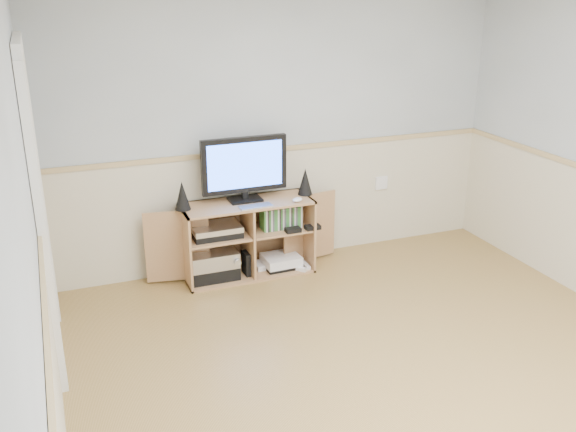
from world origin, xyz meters
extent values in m
cube|color=#AB874C|center=(0.00, 0.00, -0.01)|extent=(4.00, 4.50, 0.02)
cube|color=silver|center=(-2.01, 0.00, 1.25)|extent=(0.02, 4.50, 2.50)
cube|color=silver|center=(0.00, 2.26, 1.25)|extent=(4.00, 0.02, 2.50)
cube|color=beige|center=(0.00, 2.24, 0.50)|extent=(4.00, 0.01, 1.00)
cube|color=tan|center=(0.00, 2.23, 1.02)|extent=(4.00, 0.02, 0.04)
cube|color=#EEE4CE|center=(-1.98, 1.30, 1.00)|extent=(0.03, 0.82, 2.00)
cube|color=tan|center=(-0.39, 2.01, 0.01)|extent=(1.10, 0.41, 0.02)
cube|color=tan|center=(-0.39, 2.01, 0.64)|extent=(1.10, 0.41, 0.02)
cube|color=tan|center=(-0.93, 2.01, 0.33)|extent=(0.02, 0.41, 0.65)
cube|color=tan|center=(0.15, 2.01, 0.33)|extent=(0.02, 0.41, 0.65)
cube|color=tan|center=(-0.39, 2.21, 0.33)|extent=(1.10, 0.02, 0.65)
cube|color=tan|center=(-0.39, 2.01, 0.33)|extent=(0.02, 0.39, 0.61)
cube|color=tan|center=(-0.66, 2.01, 0.38)|extent=(0.52, 0.37, 0.02)
cube|color=tan|center=(-0.11, 2.01, 0.38)|extent=(0.52, 0.37, 0.02)
cube|color=tan|center=(-0.98, 2.07, 0.33)|extent=(0.52, 0.11, 0.61)
cube|color=tan|center=(0.21, 2.07, 0.33)|extent=(0.52, 0.11, 0.61)
cube|color=black|center=(-0.39, 2.06, 0.66)|extent=(0.27, 0.18, 0.02)
cube|color=black|center=(-0.39, 2.06, 0.70)|extent=(0.05, 0.04, 0.06)
cube|color=black|center=(-0.39, 2.06, 0.96)|extent=(0.72, 0.05, 0.46)
cube|color=blue|center=(-0.39, 2.04, 0.96)|extent=(0.64, 0.01, 0.38)
cone|color=black|center=(-0.92, 2.03, 0.77)|extent=(0.13, 0.13, 0.23)
cone|color=black|center=(0.14, 2.03, 0.77)|extent=(0.13, 0.13, 0.23)
cube|color=silver|center=(-0.36, 1.87, 0.66)|extent=(0.28, 0.12, 0.01)
ellipsoid|color=white|center=(0.01, 1.87, 0.67)|extent=(0.11, 0.10, 0.04)
cube|color=black|center=(-0.70, 2.01, 0.07)|extent=(0.40, 0.30, 0.11)
cube|color=silver|center=(-0.70, 2.01, 0.20)|extent=(0.40, 0.30, 0.13)
cube|color=black|center=(-0.66, 2.01, 0.42)|extent=(0.40, 0.28, 0.05)
cube|color=silver|center=(-0.66, 2.01, 0.46)|extent=(0.40, 0.28, 0.05)
cube|color=black|center=(-0.42, 1.96, 0.12)|extent=(0.04, 0.14, 0.20)
cube|color=white|center=(-0.21, 2.04, 0.04)|extent=(0.22, 0.17, 0.05)
cube|color=black|center=(-0.09, 1.99, 0.04)|extent=(0.31, 0.25, 0.03)
cube|color=white|center=(-0.09, 1.99, 0.09)|extent=(0.32, 0.27, 0.08)
cube|color=white|center=(0.11, 1.91, 0.04)|extent=(0.04, 0.14, 0.03)
cube|color=white|center=(0.09, 2.07, 0.04)|extent=(0.09, 0.15, 0.03)
cube|color=#3F8C3F|center=(-0.09, 1.99, 0.48)|extent=(0.34, 0.13, 0.19)
cube|color=white|center=(1.00, 2.23, 0.60)|extent=(0.12, 0.03, 0.12)
camera|label=1|loc=(-1.89, -2.80, 2.39)|focal=40.00mm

